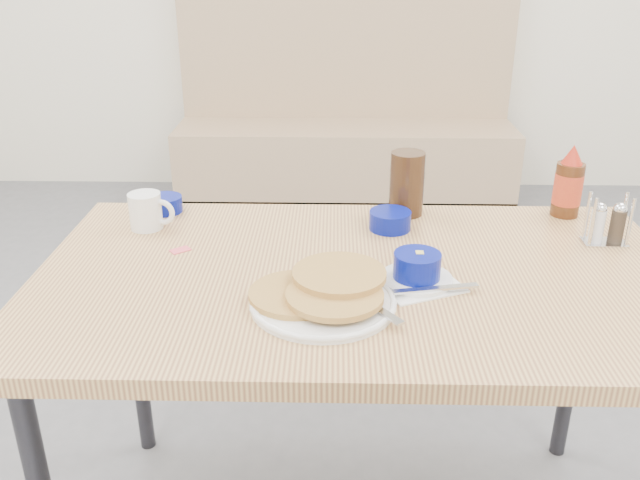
{
  "coord_description": "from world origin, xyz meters",
  "views": [
    {
      "loc": [
        -0.06,
        -1.05,
        1.41
      ],
      "look_at": [
        -0.09,
        0.28,
        0.82
      ],
      "focal_mm": 38.0,
      "sensor_mm": 36.0,
      "label": 1
    }
  ],
  "objects_px": {
    "coffee_mug": "(147,211)",
    "creamer_bowl": "(165,204)",
    "dining_table": "(360,297)",
    "grits_setting": "(417,270)",
    "syrup_bottle": "(568,185)",
    "condiment_caddy": "(607,227)",
    "booth_bench": "(345,139)",
    "butter_bowl": "(390,220)",
    "pancake_plate": "(323,295)",
    "amber_tumbler": "(407,184)"
  },
  "relations": [
    {
      "from": "coffee_mug",
      "to": "creamer_bowl",
      "type": "xyz_separation_m",
      "value": [
        0.02,
        0.11,
        -0.03
      ]
    },
    {
      "from": "dining_table",
      "to": "grits_setting",
      "type": "distance_m",
      "value": 0.15
    },
    {
      "from": "syrup_bottle",
      "to": "condiment_caddy",
      "type": "bearing_deg",
      "value": -77.16
    },
    {
      "from": "coffee_mug",
      "to": "condiment_caddy",
      "type": "xyz_separation_m",
      "value": [
        1.09,
        -0.07,
        -0.0
      ]
    },
    {
      "from": "booth_bench",
      "to": "condiment_caddy",
      "type": "bearing_deg",
      "value": -76.32
    },
    {
      "from": "coffee_mug",
      "to": "butter_bowl",
      "type": "height_order",
      "value": "coffee_mug"
    },
    {
      "from": "syrup_bottle",
      "to": "pancake_plate",
      "type": "bearing_deg",
      "value": -141.86
    },
    {
      "from": "butter_bowl",
      "to": "amber_tumbler",
      "type": "height_order",
      "value": "amber_tumbler"
    },
    {
      "from": "booth_bench",
      "to": "pancake_plate",
      "type": "relative_size",
      "value": 6.39
    },
    {
      "from": "pancake_plate",
      "to": "amber_tumbler",
      "type": "bearing_deg",
      "value": 67.05
    },
    {
      "from": "booth_bench",
      "to": "grits_setting",
      "type": "relative_size",
      "value": 8.37
    },
    {
      "from": "dining_table",
      "to": "syrup_bottle",
      "type": "relative_size",
      "value": 7.5
    },
    {
      "from": "coffee_mug",
      "to": "syrup_bottle",
      "type": "relative_size",
      "value": 0.62
    },
    {
      "from": "dining_table",
      "to": "amber_tumbler",
      "type": "height_order",
      "value": "amber_tumbler"
    },
    {
      "from": "coffee_mug",
      "to": "syrup_bottle",
      "type": "distance_m",
      "value": 1.06
    },
    {
      "from": "grits_setting",
      "to": "butter_bowl",
      "type": "distance_m",
      "value": 0.29
    },
    {
      "from": "dining_table",
      "to": "creamer_bowl",
      "type": "xyz_separation_m",
      "value": [
        -0.5,
        0.34,
        0.08
      ]
    },
    {
      "from": "amber_tumbler",
      "to": "syrup_bottle",
      "type": "height_order",
      "value": "syrup_bottle"
    },
    {
      "from": "booth_bench",
      "to": "grits_setting",
      "type": "xyz_separation_m",
      "value": [
        0.11,
        -2.58,
        0.44
      ]
    },
    {
      "from": "creamer_bowl",
      "to": "condiment_caddy",
      "type": "height_order",
      "value": "condiment_caddy"
    },
    {
      "from": "butter_bowl",
      "to": "amber_tumbler",
      "type": "xyz_separation_m",
      "value": [
        0.05,
        0.1,
        0.06
      ]
    },
    {
      "from": "booth_bench",
      "to": "amber_tumbler",
      "type": "relative_size",
      "value": 11.54
    },
    {
      "from": "coffee_mug",
      "to": "butter_bowl",
      "type": "xyz_separation_m",
      "value": [
        0.6,
        0.01,
        -0.02
      ]
    },
    {
      "from": "grits_setting",
      "to": "condiment_caddy",
      "type": "bearing_deg",
      "value": 24.41
    },
    {
      "from": "amber_tumbler",
      "to": "coffee_mug",
      "type": "bearing_deg",
      "value": -170.17
    },
    {
      "from": "condiment_caddy",
      "to": "pancake_plate",
      "type": "bearing_deg",
      "value": -153.93
    },
    {
      "from": "coffee_mug",
      "to": "creamer_bowl",
      "type": "bearing_deg",
      "value": 82.33
    },
    {
      "from": "dining_table",
      "to": "butter_bowl",
      "type": "relative_size",
      "value": 13.72
    },
    {
      "from": "grits_setting",
      "to": "syrup_bottle",
      "type": "xyz_separation_m",
      "value": [
        0.42,
        0.39,
        0.05
      ]
    },
    {
      "from": "booth_bench",
      "to": "amber_tumbler",
      "type": "distance_m",
      "value": 2.25
    },
    {
      "from": "syrup_bottle",
      "to": "creamer_bowl",
      "type": "bearing_deg",
      "value": -180.0
    },
    {
      "from": "creamer_bowl",
      "to": "butter_bowl",
      "type": "xyz_separation_m",
      "value": [
        0.58,
        -0.1,
        0.0
      ]
    },
    {
      "from": "condiment_caddy",
      "to": "butter_bowl",
      "type": "bearing_deg",
      "value": 172.65
    },
    {
      "from": "amber_tumbler",
      "to": "pancake_plate",
      "type": "bearing_deg",
      "value": -112.95
    },
    {
      "from": "amber_tumbler",
      "to": "butter_bowl",
      "type": "bearing_deg",
      "value": -114.8
    },
    {
      "from": "coffee_mug",
      "to": "creamer_bowl",
      "type": "height_order",
      "value": "coffee_mug"
    },
    {
      "from": "booth_bench",
      "to": "dining_table",
      "type": "relative_size",
      "value": 1.36
    },
    {
      "from": "dining_table",
      "to": "pancake_plate",
      "type": "xyz_separation_m",
      "value": [
        -0.08,
        -0.14,
        0.08
      ]
    },
    {
      "from": "pancake_plate",
      "to": "butter_bowl",
      "type": "height_order",
      "value": "pancake_plate"
    },
    {
      "from": "amber_tumbler",
      "to": "syrup_bottle",
      "type": "distance_m",
      "value": 0.41
    },
    {
      "from": "dining_table",
      "to": "butter_bowl",
      "type": "bearing_deg",
      "value": 71.57
    },
    {
      "from": "amber_tumbler",
      "to": "condiment_caddy",
      "type": "height_order",
      "value": "amber_tumbler"
    },
    {
      "from": "pancake_plate",
      "to": "coffee_mug",
      "type": "height_order",
      "value": "coffee_mug"
    },
    {
      "from": "creamer_bowl",
      "to": "condiment_caddy",
      "type": "distance_m",
      "value": 1.09
    },
    {
      "from": "booth_bench",
      "to": "pancake_plate",
      "type": "height_order",
      "value": "booth_bench"
    },
    {
      "from": "grits_setting",
      "to": "condiment_caddy",
      "type": "relative_size",
      "value": 1.9
    },
    {
      "from": "booth_bench",
      "to": "butter_bowl",
      "type": "height_order",
      "value": "booth_bench"
    },
    {
      "from": "condiment_caddy",
      "to": "creamer_bowl",
      "type": "bearing_deg",
      "value": 171.74
    },
    {
      "from": "pancake_plate",
      "to": "creamer_bowl",
      "type": "distance_m",
      "value": 0.64
    },
    {
      "from": "coffee_mug",
      "to": "syrup_bottle",
      "type": "bearing_deg",
      "value": 6.04
    }
  ]
}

